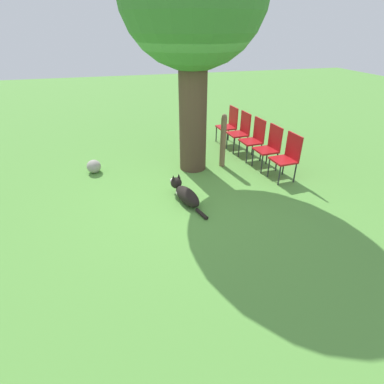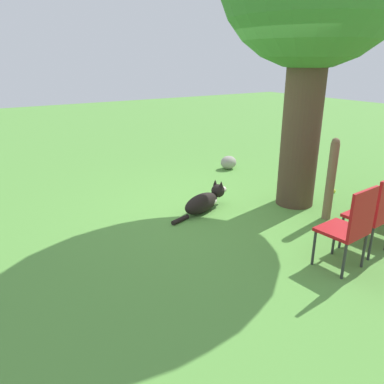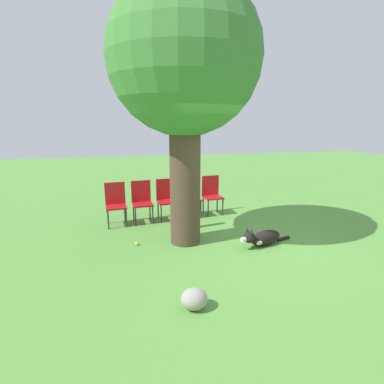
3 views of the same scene
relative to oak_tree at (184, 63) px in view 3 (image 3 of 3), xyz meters
name	(u,v)px [view 3 (image 3 of 3)]	position (x,y,z in m)	size (l,w,h in m)	color
ground_plane	(237,245)	(-0.37, -0.92, -3.20)	(30.00, 30.00, 0.00)	#56933D
oak_tree	(184,63)	(0.00, 0.00, 0.00)	(2.60, 2.60, 4.59)	#4C3828
dog	(262,238)	(-0.50, -1.35, -3.05)	(0.46, 1.15, 0.40)	black
fence_post	(182,203)	(0.66, -0.06, -2.62)	(0.12, 0.12, 1.16)	brown
red_chair_0	(212,193)	(1.66, -1.01, -2.68)	(0.46, 0.47, 0.94)	#B21419
red_chair_1	(190,195)	(1.58, -0.43, -2.68)	(0.46, 0.47, 0.94)	#B21419
red_chair_2	(167,197)	(1.49, 0.15, -2.68)	(0.46, 0.47, 0.94)	#B21419
red_chair_3	(142,199)	(1.41, 0.72, -2.68)	(0.46, 0.47, 0.94)	#B21419
red_chair_4	(116,201)	(1.32, 1.30, -2.68)	(0.46, 0.47, 0.94)	#B21419
tennis_ball	(137,244)	(0.02, 0.92, -3.17)	(0.07, 0.07, 0.07)	#CCE033
garden_rock	(194,299)	(-2.09, 0.31, -3.07)	(0.29, 0.33, 0.27)	gray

